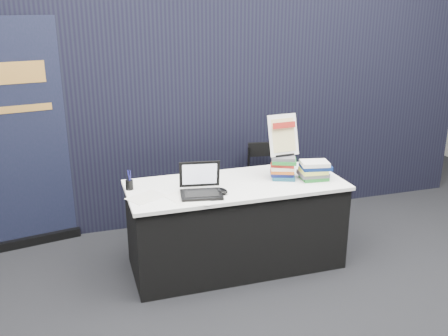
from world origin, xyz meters
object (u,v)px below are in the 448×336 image
laptop (200,187)px  book_stack_short (314,170)px  display_table (236,224)px  info_sign (283,136)px  book_stack_tall (284,167)px  stacking_chair (270,181)px  pullup_banner (20,151)px

laptop → book_stack_short: bearing=11.2°
display_table → info_sign: info_sign is taller
book_stack_tall → display_table: bearing=-179.8°
book_stack_tall → stacking_chair: 0.81m
display_table → pullup_banner: (-1.71, 0.95, 0.54)m
info_sign → pullup_banner: 2.33m
book_stack_short → pullup_banner: bearing=156.0°
display_table → pullup_banner: 2.03m
book_stack_tall → book_stack_short: bearing=-25.1°
book_stack_tall → laptop: bearing=-169.5°
book_stack_tall → book_stack_short: book_stack_tall is taller
book_stack_short → pullup_banner: size_ratio=0.12×
book_stack_tall → stacking_chair: book_stack_tall is taller
pullup_banner → stacking_chair: size_ratio=2.49×
pullup_banner → info_sign: bearing=-33.7°
display_table → laptop: laptop is taller
pullup_banner → book_stack_short: bearing=-34.5°
pullup_banner → book_stack_tall: bearing=-34.3°
laptop → pullup_banner: bearing=150.7°
book_stack_tall → book_stack_short: (0.23, -0.11, -0.02)m
display_table → stacking_chair: 0.92m
stacking_chair → display_table: bearing=-121.9°
info_sign → display_table: bearing=179.7°
display_table → book_stack_short: 0.81m
laptop → info_sign: info_sign is taller
book_stack_short → info_sign: info_sign is taller
display_table → stacking_chair: stacking_chair is taller
info_sign → pullup_banner: size_ratio=0.17×
book_stack_tall → pullup_banner: size_ratio=0.12×
display_table → book_stack_short: book_stack_short is taller
stacking_chair → book_stack_tall: bearing=-95.1°
pullup_banner → stacking_chair: 2.37m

